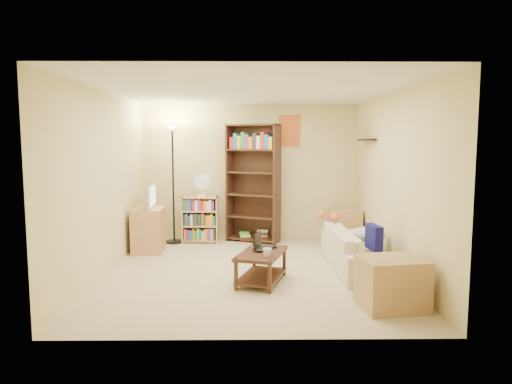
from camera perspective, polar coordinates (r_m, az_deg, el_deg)
room at (r=6.28m, az=-0.65°, el=4.55°), size 4.50×4.54×2.52m
sofa at (r=6.75m, az=12.71°, el=-6.98°), size 1.96×0.82×0.57m
navy_pillow at (r=6.32m, az=14.52°, el=-5.52°), size 0.15×0.38×0.34m
cream_blanket at (r=6.79m, az=13.80°, el=-5.18°), size 0.52×0.37×0.22m
tabby_cat at (r=7.34m, az=9.45°, el=-2.99°), size 0.44×0.16×0.15m
coffee_table at (r=5.96m, az=0.68°, el=-8.87°), size 0.74×1.01×0.40m
laptop at (r=6.00m, az=1.37°, el=-7.18°), size 0.58×0.57×0.03m
laptop_screen at (r=6.02m, az=0.17°, el=-6.11°), size 0.10×0.29×0.20m
mug at (r=5.68m, az=1.40°, el=-7.56°), size 0.19×0.19×0.10m
tv_remote at (r=6.18m, az=2.35°, el=-6.83°), size 0.05×0.16×0.02m
tv_stand at (r=7.81m, az=-13.28°, el=-4.61°), size 0.52×0.70×0.72m
television at (r=7.73m, az=-13.38°, el=-0.61°), size 0.66×0.16×0.38m
tall_bookshelf at (r=8.23m, az=-0.39°, el=1.48°), size 1.00×0.68×2.13m
short_bookshelf at (r=8.32m, az=-6.99°, el=-3.43°), size 0.66×0.28×0.84m
desk_fan at (r=8.18m, az=-6.76°, el=1.02°), size 0.30×0.17×0.43m
floor_lamp at (r=8.24m, az=-10.40°, el=5.59°), size 0.37×0.37×2.17m
side_table at (r=8.37m, az=11.10°, el=-4.25°), size 0.55×0.55×0.60m
end_cabinet at (r=5.28m, az=16.62°, el=-10.86°), size 0.74×0.65×0.56m
book_stacks at (r=8.40m, az=-0.19°, el=-5.51°), size 0.53×0.17×0.21m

